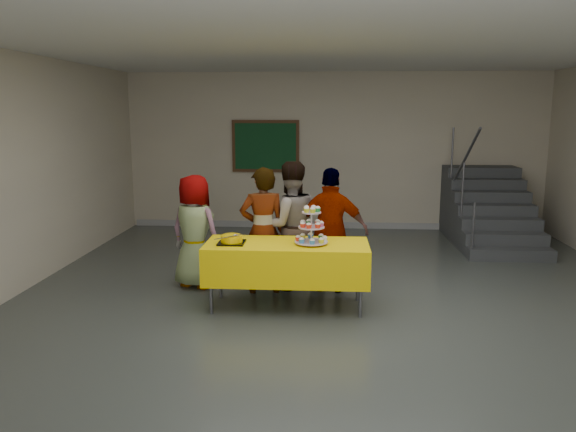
# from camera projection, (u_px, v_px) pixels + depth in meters

# --- Properties ---
(room_shell) EXTENTS (10.00, 10.04, 3.02)m
(room_shell) POSITION_uv_depth(u_px,v_px,m) (342.00, 124.00, 5.79)
(room_shell) COLOR #4C514C
(room_shell) RESTS_ON ground
(bake_table) EXTENTS (1.88, 0.78, 0.77)m
(bake_table) POSITION_uv_depth(u_px,v_px,m) (287.00, 261.00, 6.50)
(bake_table) COLOR #595960
(bake_table) RESTS_ON ground
(cupcake_stand) EXTENTS (0.38, 0.38, 0.44)m
(cupcake_stand) POSITION_uv_depth(u_px,v_px,m) (311.00, 229.00, 6.37)
(cupcake_stand) COLOR silver
(cupcake_stand) RESTS_ON bake_table
(bear_cake) EXTENTS (0.32, 0.36, 0.12)m
(bear_cake) POSITION_uv_depth(u_px,v_px,m) (232.00, 238.00, 6.43)
(bear_cake) COLOR black
(bear_cake) RESTS_ON bake_table
(schoolchild_a) EXTENTS (0.84, 0.71, 1.47)m
(schoolchild_a) POSITION_uv_depth(u_px,v_px,m) (195.00, 231.00, 7.24)
(schoolchild_a) COLOR slate
(schoolchild_a) RESTS_ON ground
(schoolchild_b) EXTENTS (0.65, 0.50, 1.59)m
(schoolchild_b) POSITION_uv_depth(u_px,v_px,m) (263.00, 230.00, 7.01)
(schoolchild_b) COLOR slate
(schoolchild_b) RESTS_ON ground
(schoolchild_c) EXTENTS (0.96, 0.85, 1.65)m
(schoolchild_c) POSITION_uv_depth(u_px,v_px,m) (290.00, 226.00, 7.18)
(schoolchild_c) COLOR slate
(schoolchild_c) RESTS_ON ground
(schoolchild_d) EXTENTS (0.97, 0.51, 1.58)m
(schoolchild_d) POSITION_uv_depth(u_px,v_px,m) (331.00, 230.00, 7.05)
(schoolchild_d) COLOR slate
(schoolchild_d) RESTS_ON ground
(staircase) EXTENTS (1.30, 2.40, 2.04)m
(staircase) POSITION_uv_depth(u_px,v_px,m) (487.00, 213.00, 9.94)
(staircase) COLOR #424447
(staircase) RESTS_ON ground
(noticeboard) EXTENTS (1.30, 0.05, 1.00)m
(noticeboard) POSITION_uv_depth(u_px,v_px,m) (266.00, 146.00, 10.82)
(noticeboard) COLOR #472B16
(noticeboard) RESTS_ON ground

